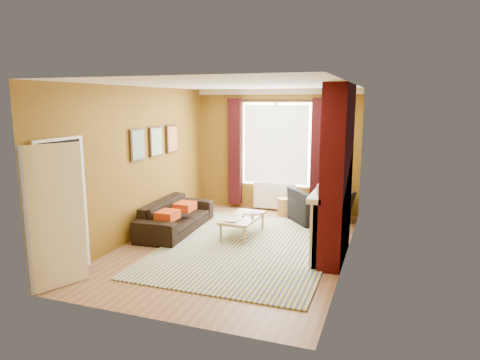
% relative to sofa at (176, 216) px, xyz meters
% --- Properties ---
extents(ground, '(5.50, 5.50, 0.00)m').
position_rel_sofa_xyz_m(ground, '(1.42, -0.47, -0.31)').
color(ground, brown).
rests_on(ground, ground).
extents(room_walls, '(3.82, 5.54, 2.83)m').
position_rel_sofa_xyz_m(room_walls, '(2.06, -0.19, 1.08)').
color(room_walls, brown).
rests_on(room_walls, ground).
extents(striped_rug, '(2.86, 3.95, 0.02)m').
position_rel_sofa_xyz_m(striped_rug, '(1.65, -0.48, -0.29)').
color(striped_rug, '#344290').
rests_on(striped_rug, ground).
extents(sofa, '(0.94, 2.14, 0.61)m').
position_rel_sofa_xyz_m(sofa, '(0.00, 0.00, 0.00)').
color(sofa, black).
rests_on(sofa, ground).
extents(armchair, '(1.48, 1.46, 0.73)m').
position_rel_sofa_xyz_m(armchair, '(2.59, 1.53, 0.06)').
color(armchair, black).
rests_on(armchair, ground).
extents(coffee_table, '(0.60, 1.16, 0.38)m').
position_rel_sofa_xyz_m(coffee_table, '(1.35, 0.13, 0.04)').
color(coffee_table, tan).
rests_on(coffee_table, ground).
extents(wicker_stool, '(0.40, 0.40, 0.38)m').
position_rel_sofa_xyz_m(wicker_stool, '(1.73, 1.88, -0.11)').
color(wicker_stool, '#A78148').
rests_on(wicker_stool, ground).
extents(floor_lamp, '(0.32, 0.32, 1.77)m').
position_rel_sofa_xyz_m(floor_lamp, '(2.77, 1.77, 1.09)').
color(floor_lamp, black).
rests_on(floor_lamp, ground).
extents(book_a, '(0.24, 0.30, 0.03)m').
position_rel_sofa_xyz_m(book_a, '(1.16, -0.23, 0.09)').
color(book_a, '#999999').
rests_on(book_a, coffee_table).
extents(book_b, '(0.38, 0.39, 0.02)m').
position_rel_sofa_xyz_m(book_b, '(1.40, 0.47, 0.09)').
color(book_b, '#999999').
rests_on(book_b, coffee_table).
extents(mug, '(0.11, 0.11, 0.09)m').
position_rel_sofa_xyz_m(mug, '(1.56, 0.09, 0.12)').
color(mug, '#999999').
rests_on(mug, coffee_table).
extents(tv_remote, '(0.07, 0.15, 0.02)m').
position_rel_sofa_xyz_m(tv_remote, '(1.35, 0.18, 0.09)').
color(tv_remote, '#242427').
rests_on(tv_remote, coffee_table).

